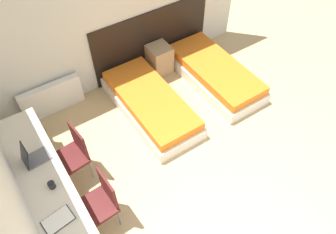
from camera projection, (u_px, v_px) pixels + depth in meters
wall_back at (107, 14)px, 5.05m from camera, size 5.23×0.05×2.70m
wall_left at (0, 168)px, 3.27m from camera, size 0.05×4.73×2.70m
headboard_panel at (152, 40)px, 5.90m from camera, size 2.33×0.03×1.15m
bed_near_window at (151, 104)px, 5.41m from camera, size 0.87×1.96×0.37m
bed_near_door at (214, 73)px, 5.90m from camera, size 0.87×1.96×0.37m
nightstand at (159, 59)px, 6.00m from camera, size 0.39×0.40×0.55m
radiator at (52, 98)px, 5.37m from camera, size 1.01×0.12×0.56m
desk at (49, 190)px, 3.93m from camera, size 0.53×2.55×0.75m
chair_near_laptop at (73, 153)px, 4.41m from camera, size 0.47×0.47×0.90m
chair_near_notebook at (100, 201)px, 3.96m from camera, size 0.45×0.45×0.90m
laptop at (33, 157)px, 3.98m from camera, size 0.33×0.25×0.31m
open_notebook at (58, 220)px, 3.53m from camera, size 0.35×0.26×0.02m
mug at (52, 185)px, 3.76m from camera, size 0.08×0.08×0.09m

